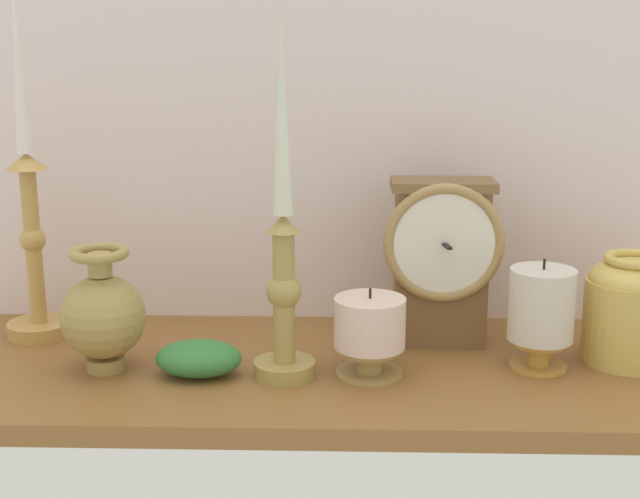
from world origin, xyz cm
name	(u,v)px	position (x,y,z in cm)	size (l,w,h in cm)	color
ground_plane	(319,372)	(0.00, 0.00, -1.20)	(100.00, 36.00, 2.40)	brown
back_wall	(323,78)	(0.00, 18.50, 32.50)	(120.00, 2.00, 65.00)	white
mantel_clock	(441,258)	(14.92, 7.26, 11.18)	(14.67, 9.35, 21.00)	brown
candlestick_tall_left	(31,216)	(-36.58, 8.89, 15.82)	(8.21, 8.21, 45.11)	tan
candlestick_tall_center	(283,256)	(-3.81, -4.19, 14.20)	(7.13, 7.13, 40.88)	#A88F48
brass_vase_bulbous	(103,314)	(-24.78, -2.90, 6.84)	(9.79, 9.79, 14.65)	#A58D4A
brass_vase_jar	(631,307)	(36.83, 1.80, 6.77)	(10.84, 10.84, 13.12)	#D7B656
pillar_candle_front	(541,312)	(25.80, -0.63, 6.83)	(7.60, 7.60, 13.14)	gold
pillar_candle_near_clock	(370,331)	(5.88, -3.37, 5.23)	(8.17, 8.17, 10.34)	tan
ivy_sprig	(199,358)	(-13.64, -4.25, 2.05)	(9.89, 6.92, 4.10)	#377E3C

